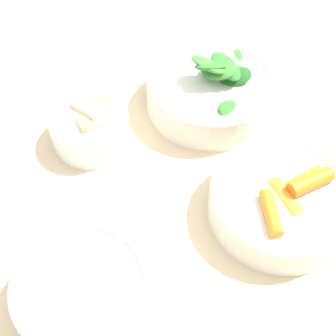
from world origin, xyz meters
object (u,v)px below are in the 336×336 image
(bowl_greens, at_px, (211,90))
(bowl_beans_hotdog, at_px, (83,293))
(bowl_cookies, at_px, (90,127))
(bowl_carrots, at_px, (281,200))

(bowl_greens, bearing_deg, bowl_beans_hotdog, 44.14)
(bowl_greens, distance_m, bowl_cookies, 0.19)
(bowl_carrots, bearing_deg, bowl_cookies, -45.78)
(bowl_beans_hotdog, bearing_deg, bowl_carrots, -172.12)
(bowl_greens, relative_size, bowl_cookies, 1.68)
(bowl_carrots, distance_m, bowl_beans_hotdog, 0.26)
(bowl_greens, xyz_separation_m, bowl_cookies, (0.19, 0.01, -0.01))
(bowl_carrots, bearing_deg, bowl_greens, -87.79)
(bowl_carrots, height_order, bowl_beans_hotdog, bowl_carrots)
(bowl_greens, height_order, bowl_cookies, bowl_greens)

